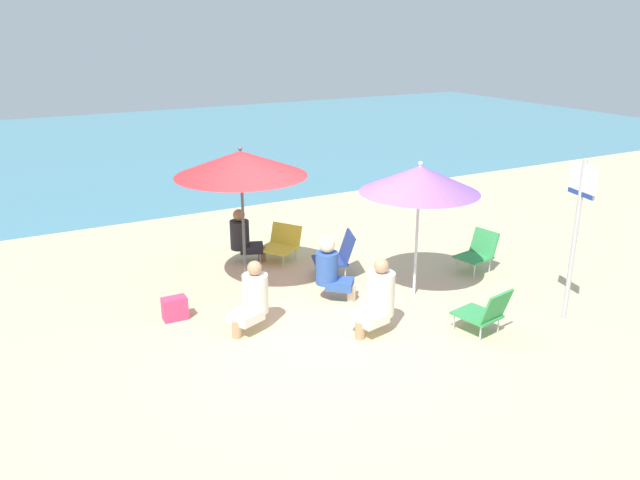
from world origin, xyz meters
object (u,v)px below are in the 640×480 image
at_px(person_a, 253,297).
at_px(person_d, 243,236).
at_px(beach_chair_a, 485,312).
at_px(beach_chair_d, 281,243).
at_px(umbrella_purple, 420,179).
at_px(beach_chair_c, 478,251).
at_px(umbrella_red, 241,163).
at_px(person_b, 331,269).
at_px(beach_chair_b, 338,255).
at_px(warning_sign, 577,218).
at_px(beach_bag, 175,308).
at_px(person_c, 378,297).

distance_m(person_a, person_d, 2.37).
height_order(beach_chair_a, person_a, person_a).
bearing_deg(beach_chair_d, umbrella_purple, 82.88).
bearing_deg(beach_chair_c, umbrella_red, -26.07).
xyz_separation_m(person_a, person_d, (0.78, 2.23, -0.00)).
distance_m(beach_chair_a, beach_chair_c, 2.15).
bearing_deg(person_b, beach_chair_c, 36.32).
height_order(umbrella_red, beach_chair_b, umbrella_red).
xyz_separation_m(beach_chair_c, warning_sign, (-0.15, -1.81, 1.03)).
relative_size(beach_chair_a, person_d, 0.76).
bearing_deg(umbrella_purple, person_a, 177.69).
xyz_separation_m(person_a, beach_bag, (-0.78, 0.73, -0.28)).
relative_size(person_b, person_c, 0.96).
distance_m(umbrella_red, beach_chair_d, 2.07).
height_order(beach_chair_b, person_a, person_a).
bearing_deg(umbrella_red, beach_chair_d, 42.64).
relative_size(beach_chair_a, beach_chair_b, 0.93).
distance_m(person_b, person_c, 1.10).
bearing_deg(beach_chair_a, beach_chair_d, 5.51).
relative_size(umbrella_purple, beach_chair_b, 2.65).
bearing_deg(person_d, person_a, -87.72).
xyz_separation_m(umbrella_purple, person_a, (-2.40, 0.10, -1.23)).
distance_m(umbrella_red, umbrella_purple, 2.39).
distance_m(beach_chair_b, person_a, 2.01).
bearing_deg(beach_chair_a, beach_chair_b, 3.80).
bearing_deg(beach_chair_d, beach_chair_c, 109.06).
bearing_deg(person_c, beach_chair_a, 134.16).
relative_size(beach_chair_a, beach_chair_c, 1.06).
relative_size(person_a, warning_sign, 0.43).
height_order(person_a, person_d, person_a).
bearing_deg(beach_chair_b, umbrella_red, 11.76).
bearing_deg(person_a, person_c, 126.01).
distance_m(umbrella_purple, beach_chair_d, 2.76).
xyz_separation_m(beach_chair_d, beach_bag, (-2.14, -1.33, -0.13)).
bearing_deg(beach_bag, person_d, 43.87).
height_order(beach_chair_a, beach_chair_d, beach_chair_a).
xyz_separation_m(beach_chair_b, beach_bag, (-2.54, -0.22, -0.21)).
bearing_deg(person_c, warning_sign, 146.74).
height_order(person_d, beach_bag, person_d).
bearing_deg(person_b, person_d, 144.11).
distance_m(beach_chair_c, person_d, 3.65).
height_order(umbrella_purple, person_d, umbrella_purple).
relative_size(umbrella_purple, beach_chair_c, 3.05).
bearing_deg(beach_chair_d, beach_bag, -0.93).
bearing_deg(umbrella_red, person_d, 69.08).
bearing_deg(person_a, umbrella_purple, 154.66).
height_order(beach_chair_d, person_b, person_b).
height_order(beach_chair_a, person_c, person_c).
bearing_deg(beach_chair_c, person_a, -7.58).
distance_m(beach_chair_b, beach_chair_d, 1.18).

